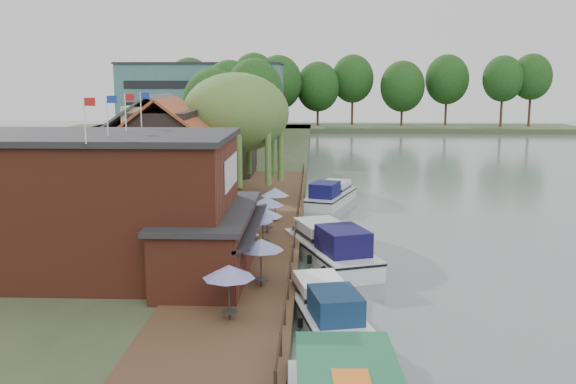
{
  "coord_description": "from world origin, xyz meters",
  "views": [
    {
      "loc": [
        -4.11,
        -32.71,
        11.04
      ],
      "look_at": [
        -6.0,
        12.0,
        3.0
      ],
      "focal_mm": 40.0,
      "sensor_mm": 36.0,
      "label": 1
    }
  ],
  "objects": [
    {
      "name": "ground",
      "position": [
        0.0,
        0.0,
        0.0
      ],
      "size": [
        260.0,
        260.0,
        0.0
      ],
      "primitive_type": "plane",
      "color": "slate",
      "rests_on": "ground"
    },
    {
      "name": "land_bank",
      "position": [
        -30.0,
        35.0,
        0.5
      ],
      "size": [
        50.0,
        140.0,
        1.0
      ],
      "primitive_type": "cube",
      "color": "#384728",
      "rests_on": "ground"
    },
    {
      "name": "quay_deck",
      "position": [
        -8.0,
        10.0,
        1.05
      ],
      "size": [
        6.0,
        50.0,
        0.1
      ],
      "primitive_type": "cube",
      "color": "#47301E",
      "rests_on": "land_bank"
    },
    {
      "name": "quay_rail",
      "position": [
        -5.3,
        10.5,
        1.5
      ],
      "size": [
        0.2,
        49.0,
        1.0
      ],
      "primitive_type": null,
      "color": "black",
      "rests_on": "land_bank"
    },
    {
      "name": "pub",
      "position": [
        -14.0,
        -1.0,
        4.65
      ],
      "size": [
        20.0,
        11.0,
        7.3
      ],
      "primitive_type": null,
      "color": "maroon",
      "rests_on": "land_bank"
    },
    {
      "name": "hotel_block",
      "position": [
        -22.0,
        70.0,
        7.15
      ],
      "size": [
        25.4,
        12.4,
        12.3
      ],
      "primitive_type": null,
      "color": "#38666B",
      "rests_on": "land_bank"
    },
    {
      "name": "cottage_a",
      "position": [
        -15.0,
        14.0,
        5.25
      ],
      "size": [
        8.6,
        7.6,
        8.5
      ],
      "primitive_type": null,
      "color": "black",
      "rests_on": "land_bank"
    },
    {
      "name": "cottage_b",
      "position": [
        -18.0,
        24.0,
        5.25
      ],
      "size": [
        9.6,
        8.6,
        8.5
      ],
      "primitive_type": null,
      "color": "beige",
      "rests_on": "land_bank"
    },
    {
      "name": "cottage_c",
      "position": [
        -14.0,
        33.0,
        5.25
      ],
      "size": [
        7.6,
        7.6,
        8.5
      ],
      "primitive_type": null,
      "color": "black",
      "rests_on": "land_bank"
    },
    {
      "name": "willow",
      "position": [
        -10.5,
        19.0,
        6.21
      ],
      "size": [
        8.6,
        8.6,
        10.43
      ],
      "primitive_type": null,
      "color": "#476B2D",
      "rests_on": "land_bank"
    },
    {
      "name": "umbrella_0",
      "position": [
        -7.6,
        -7.6,
        2.29
      ],
      "size": [
        2.19,
        2.19,
        2.38
      ],
      "primitive_type": null,
      "color": "navy",
      "rests_on": "quay_deck"
    },
    {
      "name": "umbrella_1",
      "position": [
        -6.65,
        -3.23,
        2.29
      ],
      "size": [
        2.22,
        2.22,
        2.38
      ],
      "primitive_type": null,
      "color": "navy",
      "rests_on": "quay_deck"
    },
    {
      "name": "umbrella_2",
      "position": [
        -7.95,
        -0.27,
        2.29
      ],
      "size": [
        1.94,
        1.94,
        2.38
      ],
      "primitive_type": null,
      "color": "#1C2F9C",
      "rests_on": "quay_deck"
    },
    {
      "name": "umbrella_3",
      "position": [
        -7.59,
        2.85,
        2.29
      ],
      "size": [
        2.32,
        2.32,
        2.38
      ],
      "primitive_type": null,
      "color": "#1A1B92",
      "rests_on": "quay_deck"
    },
    {
      "name": "umbrella_4",
      "position": [
        -7.16,
        4.2,
        2.29
      ],
      "size": [
        2.37,
        2.37,
        2.38
      ],
      "primitive_type": null,
      "color": "navy",
      "rests_on": "quay_deck"
    },
    {
      "name": "umbrella_5",
      "position": [
        -7.16,
        7.54,
        2.29
      ],
      "size": [
        2.25,
        2.25,
        2.38
      ],
      "primitive_type": null,
      "color": "navy",
      "rests_on": "quay_deck"
    },
    {
      "name": "umbrella_6",
      "position": [
        -6.85,
        10.93,
        2.29
      ],
      "size": [
        1.99,
        1.99,
        2.38
      ],
      "primitive_type": null,
      "color": "navy",
      "rests_on": "quay_deck"
    },
    {
      "name": "cruiser_0",
      "position": [
        -3.56,
        -5.2,
        1.06
      ],
      "size": [
        4.74,
        9.3,
        2.12
      ],
      "primitive_type": null,
      "rotation": [
        0.0,
        0.0,
        0.22
      ],
      "color": "white",
      "rests_on": "ground"
    },
    {
      "name": "cruiser_1",
      "position": [
        -3.16,
        4.67,
        1.29
      ],
      "size": [
        6.77,
        11.06,
        2.58
      ],
      "primitive_type": null,
      "rotation": [
        0.0,
        0.0,
        0.35
      ],
      "color": "silver",
      "rests_on": "ground"
    },
    {
      "name": "cruiser_2",
      "position": [
        -2.71,
        22.59,
        1.12
      ],
      "size": [
        5.72,
        9.78,
        2.23
      ],
      "primitive_type": null,
      "rotation": [
        0.0,
        0.0,
        -0.31
      ],
      "color": "silver",
      "rests_on": "ground"
    },
    {
      "name": "swan",
      "position": [
        -2.62,
        -10.54,
        0.22
      ],
      "size": [
        0.44,
        0.44,
        0.44
      ],
      "primitive_type": "sphere",
      "color": "white",
      "rests_on": "ground"
    },
    {
      "name": "bank_tree_0",
      "position": [
        -11.03,
        40.43,
        7.07
      ],
      "size": [
        6.52,
        6.52,
        12.15
      ],
      "primitive_type": null,
      "color": "#143811",
      "rests_on": "land_bank"
    },
    {
      "name": "bank_tree_1",
      "position": [
        -17.24,
        49.73,
        6.6
      ],
      "size": [
        7.68,
        7.68,
        11.2
      ],
      "primitive_type": null,
      "color": "#143811",
      "rests_on": "land_bank"
    },
    {
      "name": "bank_tree_2",
      "position": [
        -16.09,
        57.42,
        7.21
      ],
      "size": [
        7.23,
        7.23,
        12.42
      ],
      "primitive_type": null,
      "color": "#143811",
      "rests_on": "land_bank"
    },
    {
      "name": "bank_tree_3",
      "position": [
        -14.8,
        79.98,
        8.11
      ],
      "size": [
        7.82,
        7.82,
        14.22
      ],
      "primitive_type": null,
      "color": "#143811",
      "rests_on": "land_bank"
    },
    {
      "name": "bank_tree_4",
      "position": [
        -14.98,
        85.06,
        7.58
      ],
      "size": [
        6.01,
        6.01,
        13.16
      ],
      "primitive_type": null,
      "color": "#143811",
      "rests_on": "land_bank"
    },
    {
      "name": "bank_tree_5",
      "position": [
        -17.3,
        95.94,
        7.5
      ],
      "size": [
        8.09,
        8.09,
        12.99
      ],
      "primitive_type": null,
      "color": "#143811",
      "rests_on": "land_bank"
    }
  ]
}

